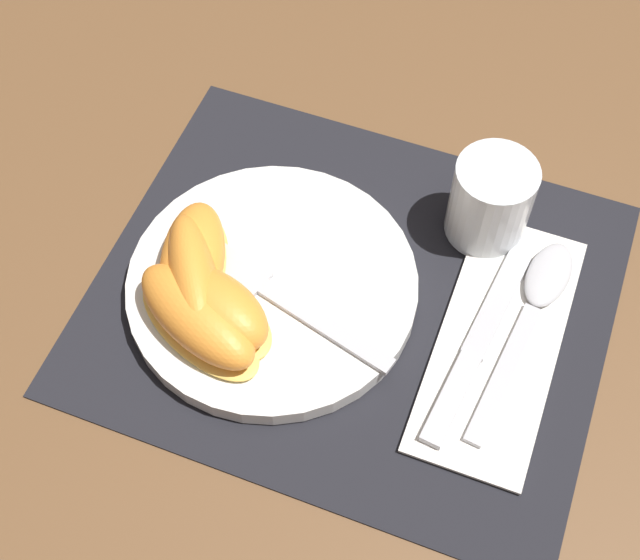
% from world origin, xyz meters
% --- Properties ---
extents(ground_plane, '(3.00, 3.00, 0.00)m').
position_xyz_m(ground_plane, '(0.00, 0.00, 0.00)').
color(ground_plane, brown).
extents(placemat, '(0.41, 0.34, 0.00)m').
position_xyz_m(placemat, '(0.00, 0.00, 0.00)').
color(placemat, black).
rests_on(placemat, ground_plane).
extents(plate, '(0.23, 0.23, 0.02)m').
position_xyz_m(plate, '(-0.06, -0.02, 0.01)').
color(plate, white).
rests_on(plate, placemat).
extents(juice_glass, '(0.07, 0.07, 0.08)m').
position_xyz_m(juice_glass, '(0.08, 0.10, 0.04)').
color(juice_glass, silver).
rests_on(juice_glass, placemat).
extents(napkin, '(0.09, 0.23, 0.00)m').
position_xyz_m(napkin, '(0.12, 0.00, 0.01)').
color(napkin, white).
rests_on(napkin, placemat).
extents(knife, '(0.04, 0.20, 0.01)m').
position_xyz_m(knife, '(0.11, -0.01, 0.01)').
color(knife, '#BCBCC1').
rests_on(knife, napkin).
extents(spoon, '(0.05, 0.20, 0.01)m').
position_xyz_m(spoon, '(0.14, 0.04, 0.01)').
color(spoon, '#BCBCC1').
rests_on(spoon, napkin).
extents(fork, '(0.19, 0.07, 0.00)m').
position_xyz_m(fork, '(-0.06, -0.03, 0.02)').
color(fork, '#BCBCC1').
rests_on(fork, plate).
extents(citrus_wedge_0, '(0.09, 0.13, 0.04)m').
position_xyz_m(citrus_wedge_0, '(-0.12, -0.03, 0.04)').
color(citrus_wedge_0, '#F7C656').
rests_on(citrus_wedge_0, plate).
extents(citrus_wedge_1, '(0.10, 0.13, 0.05)m').
position_xyz_m(citrus_wedge_1, '(-0.11, -0.05, 0.04)').
color(citrus_wedge_1, '#F7C656').
rests_on(citrus_wedge_1, plate).
extents(citrus_wedge_2, '(0.13, 0.10, 0.04)m').
position_xyz_m(citrus_wedge_2, '(-0.10, -0.08, 0.04)').
color(citrus_wedge_2, '#F7C656').
rests_on(citrus_wedge_2, plate).
extents(citrus_wedge_3, '(0.11, 0.09, 0.04)m').
position_xyz_m(citrus_wedge_3, '(-0.08, -0.07, 0.04)').
color(citrus_wedge_3, '#F7C656').
rests_on(citrus_wedge_3, plate).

